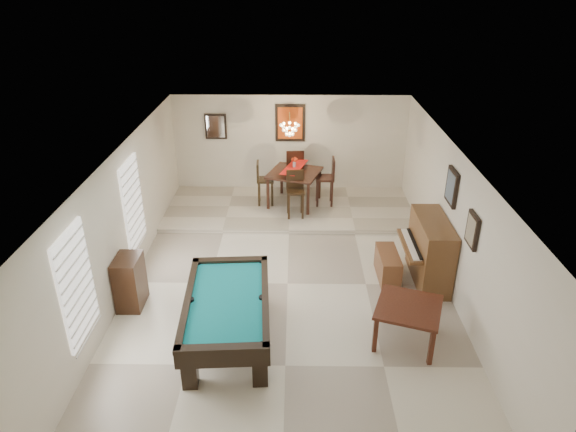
{
  "coord_description": "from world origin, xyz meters",
  "views": [
    {
      "loc": [
        0.13,
        -8.27,
        5.47
      ],
      "look_at": [
        0.0,
        0.6,
        1.15
      ],
      "focal_mm": 32.0,
      "sensor_mm": 36.0,
      "label": 1
    }
  ],
  "objects_px": {
    "piano_bench": "(388,265)",
    "dining_chair_west": "(266,183)",
    "pool_table": "(228,320)",
    "dining_chair_north": "(294,171)",
    "dining_chair_east": "(325,182)",
    "upright_piano": "(423,251)",
    "dining_table": "(294,185)",
    "dining_chair_south": "(295,195)",
    "chandelier": "(290,125)",
    "apothecary_chest": "(130,282)",
    "square_table": "(407,323)",
    "flower_vase": "(294,162)"
  },
  "relations": [
    {
      "from": "piano_bench",
      "to": "dining_chair_east",
      "type": "bearing_deg",
      "value": 108.76
    },
    {
      "from": "piano_bench",
      "to": "apothecary_chest",
      "type": "bearing_deg",
      "value": -168.3
    },
    {
      "from": "apothecary_chest",
      "to": "dining_table",
      "type": "relative_size",
      "value": 0.82
    },
    {
      "from": "pool_table",
      "to": "dining_chair_south",
      "type": "relative_size",
      "value": 2.2
    },
    {
      "from": "apothecary_chest",
      "to": "dining_chair_south",
      "type": "relative_size",
      "value": 0.87
    },
    {
      "from": "piano_bench",
      "to": "dining_chair_east",
      "type": "height_order",
      "value": "dining_chair_east"
    },
    {
      "from": "dining_chair_south",
      "to": "chandelier",
      "type": "relative_size",
      "value": 1.83
    },
    {
      "from": "upright_piano",
      "to": "square_table",
      "type": "bearing_deg",
      "value": -108.74
    },
    {
      "from": "piano_bench",
      "to": "dining_chair_north",
      "type": "height_order",
      "value": "dining_chair_north"
    },
    {
      "from": "upright_piano",
      "to": "dining_table",
      "type": "height_order",
      "value": "upright_piano"
    },
    {
      "from": "pool_table",
      "to": "upright_piano",
      "type": "relative_size",
      "value": 1.6
    },
    {
      "from": "dining_chair_south",
      "to": "piano_bench",
      "type": "bearing_deg",
      "value": -57.55
    },
    {
      "from": "dining_table",
      "to": "dining_chair_west",
      "type": "height_order",
      "value": "dining_chair_west"
    },
    {
      "from": "piano_bench",
      "to": "dining_chair_east",
      "type": "relative_size",
      "value": 0.8
    },
    {
      "from": "piano_bench",
      "to": "dining_chair_north",
      "type": "xyz_separation_m",
      "value": [
        -1.82,
        3.91,
        0.45
      ]
    },
    {
      "from": "pool_table",
      "to": "flower_vase",
      "type": "bearing_deg",
      "value": 74.72
    },
    {
      "from": "flower_vase",
      "to": "dining_chair_west",
      "type": "height_order",
      "value": "flower_vase"
    },
    {
      "from": "dining_chair_north",
      "to": "dining_chair_east",
      "type": "relative_size",
      "value": 1.0
    },
    {
      "from": "piano_bench",
      "to": "dining_chair_west",
      "type": "xyz_separation_m",
      "value": [
        -2.53,
        3.18,
        0.4
      ]
    },
    {
      "from": "piano_bench",
      "to": "dining_chair_south",
      "type": "xyz_separation_m",
      "value": [
        -1.8,
        2.47,
        0.4
      ]
    },
    {
      "from": "dining_chair_north",
      "to": "dining_chair_east",
      "type": "xyz_separation_m",
      "value": [
        0.75,
        -0.74,
        -0.0
      ]
    },
    {
      "from": "apothecary_chest",
      "to": "chandelier",
      "type": "distance_m",
      "value": 5.09
    },
    {
      "from": "dining_chair_north",
      "to": "chandelier",
      "type": "distance_m",
      "value": 1.78
    },
    {
      "from": "upright_piano",
      "to": "chandelier",
      "type": "xyz_separation_m",
      "value": [
        -2.56,
        3.0,
        1.57
      ]
    },
    {
      "from": "pool_table",
      "to": "apothecary_chest",
      "type": "height_order",
      "value": "apothecary_chest"
    },
    {
      "from": "dining_chair_west",
      "to": "dining_chair_south",
      "type": "bearing_deg",
      "value": -136.16
    },
    {
      "from": "pool_table",
      "to": "piano_bench",
      "type": "distance_m",
      "value": 3.46
    },
    {
      "from": "dining_chair_south",
      "to": "dining_chair_east",
      "type": "relative_size",
      "value": 0.92
    },
    {
      "from": "dining_chair_north",
      "to": "square_table",
      "type": "bearing_deg",
      "value": 102.27
    },
    {
      "from": "dining_table",
      "to": "pool_table",
      "type": "bearing_deg",
      "value": -101.44
    },
    {
      "from": "square_table",
      "to": "chandelier",
      "type": "distance_m",
      "value": 5.53
    },
    {
      "from": "dining_chair_north",
      "to": "chandelier",
      "type": "bearing_deg",
      "value": 78.12
    },
    {
      "from": "upright_piano",
      "to": "dining_chair_west",
      "type": "distance_m",
      "value": 4.52
    },
    {
      "from": "chandelier",
      "to": "dining_chair_north",
      "type": "bearing_deg",
      "value": 83.23
    },
    {
      "from": "dining_chair_west",
      "to": "dining_chair_north",
      "type": "bearing_deg",
      "value": -46.38
    },
    {
      "from": "flower_vase",
      "to": "pool_table",
      "type": "bearing_deg",
      "value": -101.44
    },
    {
      "from": "pool_table",
      "to": "dining_chair_east",
      "type": "bearing_deg",
      "value": 66.9
    },
    {
      "from": "pool_table",
      "to": "dining_chair_north",
      "type": "distance_m",
      "value": 5.95
    },
    {
      "from": "square_table",
      "to": "apothecary_chest",
      "type": "bearing_deg",
      "value": 168.91
    },
    {
      "from": "pool_table",
      "to": "dining_table",
      "type": "bearing_deg",
      "value": 74.72
    },
    {
      "from": "dining_chair_south",
      "to": "dining_chair_north",
      "type": "xyz_separation_m",
      "value": [
        -0.03,
        1.44,
        0.05
      ]
    },
    {
      "from": "flower_vase",
      "to": "piano_bench",
      "type": "bearing_deg",
      "value": -60.24
    },
    {
      "from": "dining_chair_north",
      "to": "chandelier",
      "type": "xyz_separation_m",
      "value": [
        -0.12,
        -0.98,
        1.48
      ]
    },
    {
      "from": "pool_table",
      "to": "dining_chair_east",
      "type": "relative_size",
      "value": 2.03
    },
    {
      "from": "upright_piano",
      "to": "chandelier",
      "type": "relative_size",
      "value": 2.52
    },
    {
      "from": "flower_vase",
      "to": "chandelier",
      "type": "height_order",
      "value": "chandelier"
    },
    {
      "from": "pool_table",
      "to": "chandelier",
      "type": "relative_size",
      "value": 4.02
    },
    {
      "from": "square_table",
      "to": "piano_bench",
      "type": "height_order",
      "value": "square_table"
    },
    {
      "from": "dining_chair_east",
      "to": "dining_chair_north",
      "type": "bearing_deg",
      "value": -134.58
    },
    {
      "from": "dining_chair_north",
      "to": "dining_chair_west",
      "type": "distance_m",
      "value": 1.02
    }
  ]
}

